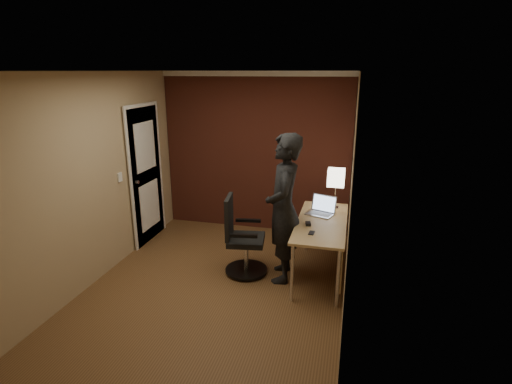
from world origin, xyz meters
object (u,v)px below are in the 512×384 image
phone (312,233)px  person (284,209)px  office_chair (241,241)px  desk_lamp (336,178)px  laptop (322,209)px  mouse (308,224)px  desk (327,231)px

phone → person: bearing=152.4°
phone → office_chair: size_ratio=0.11×
desk_lamp → laptop: desk_lamp is taller
mouse → phone: mouse is taller
desk → office_chair: (-1.06, -0.18, -0.16)m
laptop → desk_lamp: bearing=60.5°
laptop → mouse: bearing=-105.6°
person → desk: bearing=99.4°
desk → mouse: 0.31m
mouse → person: size_ratio=0.05×
desk → laptop: bearing=109.9°
mouse → person: bearing=169.2°
mouse → phone: bearing=-86.5°
laptop → phone: bearing=-94.5°
laptop → person: 0.63m
mouse → office_chair: (-0.83, -0.02, -0.30)m
desk_lamp → person: bearing=-128.8°
laptop → person: bearing=-133.3°
laptop → desk: bearing=-70.1°
office_chair → person: bearing=1.0°
desk → desk_lamp: size_ratio=2.80×
mouse → laptop: bearing=62.4°
phone → desk: bearing=74.9°
desk_lamp → phone: desk_lamp is taller
office_chair → desk: bearing=9.7°
phone → office_chair: 0.98m
desk_lamp → mouse: desk_lamp is taller
laptop → person: person is taller
desk_lamp → phone: size_ratio=4.65×
desk → desk_lamp: (0.05, 0.54, 0.55)m
desk_lamp → mouse: (-0.27, -0.70, -0.40)m
desk → laptop: 0.35m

